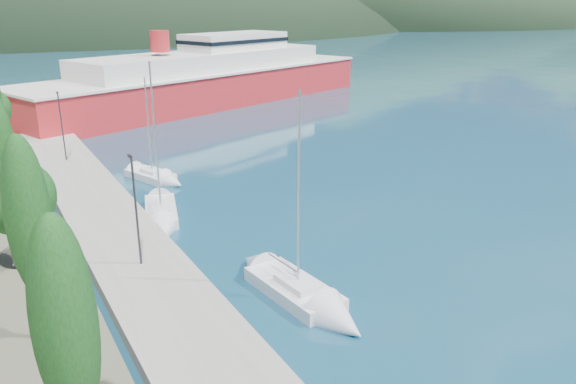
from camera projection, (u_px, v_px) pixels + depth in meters
ground at (47, 69)px, 121.75m from camera, size 1400.00×1400.00×0.00m
quay at (96, 206)px, 40.20m from camera, size 5.00×88.00×0.80m
lamp_posts at (132, 203)px, 30.04m from camera, size 0.15×46.20×6.06m
sailboat_near at (317, 306)px, 27.26m from camera, size 3.18×8.21×11.51m
sailboat_mid at (162, 222)px, 37.55m from camera, size 4.19×8.29×11.54m
sailboat_far at (162, 179)px, 46.59m from camera, size 4.14×6.65×9.33m
ferry at (208, 80)px, 80.51m from camera, size 57.03×30.43×11.19m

